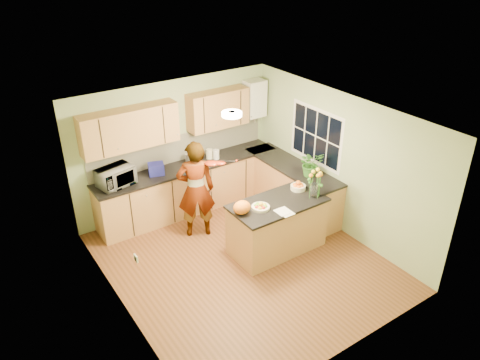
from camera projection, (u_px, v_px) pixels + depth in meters
floor at (243, 261)px, 7.67m from camera, size 4.50×4.50×0.00m
ceiling at (244, 118)px, 6.50m from camera, size 4.00×4.50×0.02m
wall_back at (175, 146)px, 8.73m from camera, size 4.00×0.02×2.50m
wall_front at (353, 275)px, 5.44m from camera, size 4.00×0.02×2.50m
wall_left at (117, 238)px, 6.09m from camera, size 0.02×4.50×2.50m
wall_right at (339, 163)px, 8.07m from camera, size 0.02×4.50×2.50m
back_counter at (190, 187)px, 8.92m from camera, size 3.64×0.62×0.94m
right_counter at (291, 188)px, 8.91m from camera, size 0.62×2.24×0.94m
splashback at (180, 147)px, 8.79m from camera, size 3.60×0.02×0.52m
upper_cabinets at (168, 120)px, 8.23m from camera, size 3.20×0.34×0.70m
boiler at (254, 99)px, 9.15m from camera, size 0.40×0.30×0.86m
window_right at (316, 136)px, 8.37m from camera, size 0.01×1.30×1.05m
light_switch at (136, 258)px, 5.64m from camera, size 0.02×0.09×0.09m
ceiling_lamp at (232, 114)px, 6.73m from camera, size 0.30×0.30×0.07m
peninsula_island at (277, 226)px, 7.78m from camera, size 1.59×0.81×0.91m
fruit_dish at (261, 206)px, 7.37m from camera, size 0.29×0.29×0.10m
orange_bowl at (298, 186)px, 7.92m from camera, size 0.26×0.26×0.15m
flower_vase at (315, 178)px, 7.57m from camera, size 0.28×0.28×0.51m
orange_bag at (242, 207)px, 7.22m from camera, size 0.34×0.31×0.21m
papers at (285, 212)px, 7.30m from camera, size 0.20×0.28×0.01m
violinist at (196, 190)px, 7.98m from camera, size 0.77×0.65×1.78m
violin at (212, 163)px, 7.67m from camera, size 0.59×0.51×0.15m
microwave at (116, 177)px, 7.94m from camera, size 0.67×0.53×0.33m
blue_box at (156, 169)px, 8.32m from camera, size 0.32×0.27×0.22m
kettle at (190, 159)px, 8.68m from camera, size 0.16×0.16×0.29m
jar_cream at (209, 154)px, 8.92m from camera, size 0.14×0.14×0.19m
jar_white at (216, 154)px, 8.91m from camera, size 0.12×0.12×0.18m
potted_plant at (311, 164)px, 8.23m from camera, size 0.52×0.49×0.47m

